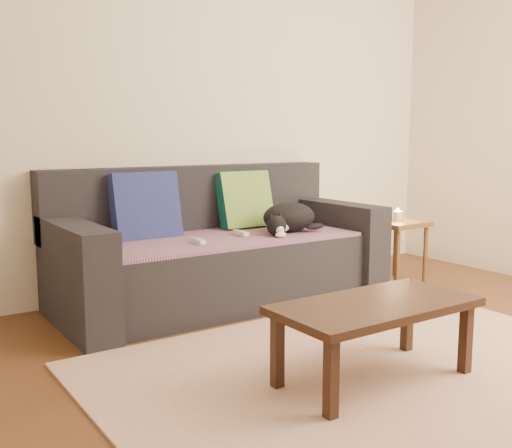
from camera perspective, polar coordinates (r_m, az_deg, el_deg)
name	(u,v)px	position (r m, az deg, el deg)	size (l,w,h in m)	color
ground	(398,380)	(2.81, 13.37, -14.30)	(4.50, 4.50, 0.00)	brown
back_wall	(185,102)	(4.21, -6.79, 11.43)	(4.50, 0.04, 2.60)	beige
sofa	(218,254)	(3.90, -3.67, -2.90)	(2.10, 0.94, 0.87)	#232328
throw_blanket	(225,238)	(3.80, -2.98, -1.34)	(1.66, 0.74, 0.02)	#412A4F
cushion_navy	(146,207)	(3.81, -10.47, 1.59)	(0.43, 0.11, 0.43)	#101848
cushion_green	(245,200)	(4.16, -1.05, 2.29)	(0.39, 0.10, 0.39)	#0C5245
cat	(288,218)	(3.97, 3.09, 0.58)	(0.46, 0.33, 0.20)	black
wii_remote_a	(198,241)	(3.56, -5.54, -1.64)	(0.15, 0.04, 0.03)	white
wii_remote_b	(241,233)	(3.83, -1.45, -0.89)	(0.15, 0.04, 0.03)	white
side_table	(397,232)	(4.51, 13.29, -0.71)	(0.37, 0.37, 0.46)	brown
candle	(398,216)	(4.49, 13.34, 0.78)	(0.06, 0.06, 0.09)	beige
rug	(374,368)	(2.90, 11.14, -13.34)	(2.50, 1.80, 0.01)	tan
coffee_table	(375,312)	(2.67, 11.30, -8.22)	(0.91, 0.45, 0.36)	#301D12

